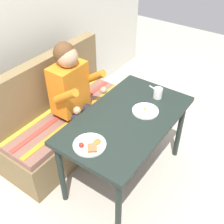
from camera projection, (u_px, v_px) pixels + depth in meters
ground_plane at (124, 174)px, 2.77m from camera, size 8.00×8.00×0.00m
back_wall at (12, 18)px, 2.54m from camera, size 4.40×0.10×2.60m
table at (126, 125)px, 2.37m from camera, size 1.20×0.70×0.73m
couch at (64, 120)px, 2.91m from camera, size 1.44×0.56×1.00m
person at (75, 92)px, 2.59m from camera, size 0.45×0.61×1.21m
plate_breakfast at (90, 145)px, 2.05m from camera, size 0.25×0.25×0.05m
plate_eggs at (145, 111)px, 2.37m from camera, size 0.23×0.23×0.04m
coffee_mug at (158, 93)px, 2.51m from camera, size 0.12×0.08×0.10m
fork at (156, 90)px, 2.64m from camera, size 0.06×0.17×0.00m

